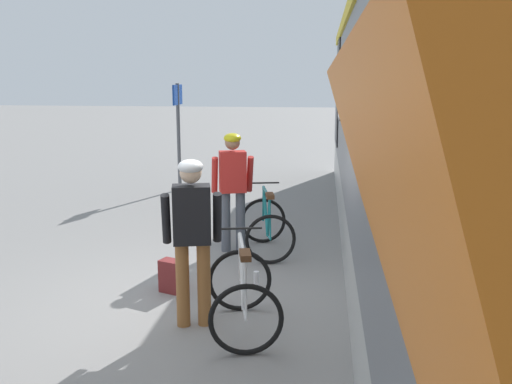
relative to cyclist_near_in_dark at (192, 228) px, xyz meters
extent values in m
plane|color=gray|center=(-0.16, 0.47, -1.05)|extent=(80.00, 80.00, 0.00)
cube|color=#B7B7B2|center=(3.11, -0.06, -0.60)|extent=(2.97, 19.67, 0.90)
cube|color=orange|center=(1.59, -3.15, 0.75)|extent=(0.53, 4.20, 1.64)
cube|color=black|center=(1.58, 4.36, 1.20)|extent=(0.04, 1.10, 0.80)
cube|color=black|center=(1.60, 6.83, 1.20)|extent=(0.03, 1.10, 2.29)
cylinder|color=#935B2D|center=(-0.11, -0.03, -0.60)|extent=(0.14, 0.14, 0.90)
cylinder|color=#935B2D|center=(0.11, 0.02, -0.60)|extent=(0.14, 0.14, 0.90)
cube|color=black|center=(0.00, 0.00, 0.15)|extent=(0.43, 0.32, 0.60)
cylinder|color=black|center=(-0.26, -0.02, 0.10)|extent=(0.15, 0.27, 0.56)
cylinder|color=black|center=(0.24, 0.10, 0.10)|extent=(0.15, 0.27, 0.56)
sphere|color=beige|center=(0.00, 0.00, 0.58)|extent=(0.22, 0.22, 0.22)
ellipsoid|color=white|center=(0.00, 0.00, 0.64)|extent=(0.31, 0.33, 0.14)
cylinder|color=#4C515B|center=(-0.10, 2.53, -0.60)|extent=(0.14, 0.14, 0.90)
cylinder|color=#4C515B|center=(0.11, 2.59, -0.60)|extent=(0.14, 0.14, 0.90)
cube|color=red|center=(0.00, 2.56, 0.15)|extent=(0.43, 0.34, 0.60)
cylinder|color=red|center=(-0.26, 2.53, 0.10)|extent=(0.16, 0.27, 0.56)
cylinder|color=red|center=(0.24, 2.67, 0.10)|extent=(0.16, 0.27, 0.56)
sphere|color=#9E7051|center=(0.00, 2.56, 0.58)|extent=(0.22, 0.22, 0.22)
ellipsoid|color=yellow|center=(0.00, 2.56, 0.64)|extent=(0.32, 0.34, 0.14)
torus|color=black|center=(0.43, 0.41, -0.70)|extent=(0.71, 0.19, 0.71)
torus|color=black|center=(0.64, -0.58, -0.70)|extent=(0.71, 0.19, 0.71)
cylinder|color=white|center=(0.50, 0.07, -0.45)|extent=(0.18, 0.64, 0.63)
cylinder|color=white|center=(0.52, -0.05, -0.15)|extent=(0.21, 0.84, 0.04)
cylinder|color=white|center=(0.59, -0.35, -0.45)|extent=(0.10, 0.28, 0.62)
cylinder|color=white|center=(0.60, -0.41, -0.73)|extent=(0.10, 0.36, 0.08)
cylinder|color=white|center=(0.62, -0.53, -0.42)|extent=(0.05, 0.15, 0.56)
cylinder|color=white|center=(0.43, 0.39, -0.42)|extent=(0.05, 0.09, 0.55)
cylinder|color=black|center=(0.44, 0.37, -0.09)|extent=(0.47, 0.12, 0.02)
cube|color=#4C2D19|center=(0.62, -0.50, -0.10)|extent=(0.15, 0.26, 0.06)
torus|color=black|center=(0.40, 3.01, -0.70)|extent=(0.71, 0.20, 0.71)
torus|color=black|center=(0.61, 2.01, -0.70)|extent=(0.71, 0.20, 0.71)
cylinder|color=#197A7F|center=(0.48, 2.66, -0.45)|extent=(0.18, 0.64, 0.63)
cylinder|color=#197A7F|center=(0.50, 2.55, -0.15)|extent=(0.21, 0.84, 0.04)
cylinder|color=#197A7F|center=(0.57, 2.25, -0.45)|extent=(0.10, 0.28, 0.62)
cylinder|color=#197A7F|center=(0.58, 2.19, -0.73)|extent=(0.10, 0.36, 0.08)
cylinder|color=#197A7F|center=(0.60, 2.07, -0.42)|extent=(0.05, 0.15, 0.56)
cylinder|color=#197A7F|center=(0.41, 2.99, -0.42)|extent=(0.05, 0.09, 0.55)
cylinder|color=black|center=(0.41, 2.96, -0.09)|extent=(0.47, 0.12, 0.02)
cube|color=#4C2D19|center=(0.60, 2.10, -0.10)|extent=(0.15, 0.26, 0.06)
cube|color=maroon|center=(-0.47, 0.86, -0.85)|extent=(0.33, 0.27, 0.40)
cylinder|color=silver|center=(0.53, 1.05, -0.94)|extent=(0.07, 0.07, 0.23)
cylinder|color=#595B60|center=(-1.94, 6.90, 0.15)|extent=(0.08, 0.08, 2.40)
cube|color=#193F99|center=(-1.94, 6.90, 1.10)|extent=(0.04, 0.70, 0.44)
camera|label=1|loc=(1.31, -5.37, 1.53)|focal=39.22mm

